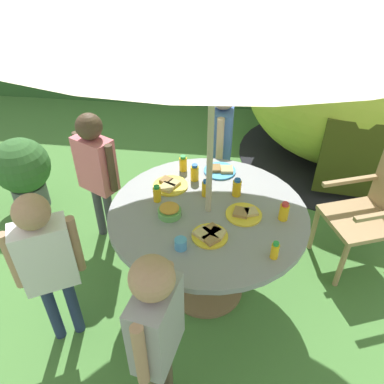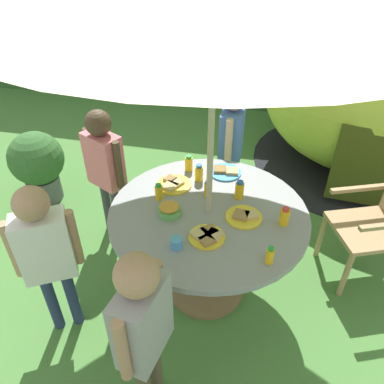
{
  "view_description": "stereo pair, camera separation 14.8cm",
  "coord_description": "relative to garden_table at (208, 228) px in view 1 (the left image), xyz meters",
  "views": [
    {
      "loc": [
        0.14,
        -1.81,
        2.23
      ],
      "look_at": [
        -0.1,
        -0.04,
        0.91
      ],
      "focal_mm": 35.02,
      "sensor_mm": 36.0,
      "label": 1
    },
    {
      "loc": [
        0.29,
        -1.78,
        2.23
      ],
      "look_at": [
        -0.1,
        -0.04,
        0.91
      ],
      "focal_mm": 35.02,
      "sensor_mm": 36.0,
      "label": 2
    }
  ],
  "objects": [
    {
      "name": "ground_plane",
      "position": [
        0.0,
        0.0,
        -0.61
      ],
      "size": [
        10.0,
        10.0,
        0.02
      ],
      "primitive_type": "cube",
      "color": "#477A38"
    },
    {
      "name": "dome_tent",
      "position": [
        1.29,
        2.07,
        0.23
      ],
      "size": [
        2.43,
        2.43,
        1.67
      ],
      "rotation": [
        0.0,
        0.0,
        -0.1
      ],
      "color": "#B2C63F",
      "rests_on": "ground_plane"
    },
    {
      "name": "juice_bottle_far_left",
      "position": [
        0.46,
        -0.02,
        0.2
      ],
      "size": [
        0.06,
        0.06,
        0.12
      ],
      "color": "yellow",
      "rests_on": "garden_table"
    },
    {
      "name": "garden_table",
      "position": [
        0.0,
        0.0,
        0.0
      ],
      "size": [
        1.25,
        1.25,
        0.74
      ],
      "color": "brown",
      "rests_on": "ground_plane"
    },
    {
      "name": "snack_bowl",
      "position": [
        -0.23,
        -0.08,
        0.18
      ],
      "size": [
        0.14,
        0.14,
        0.08
      ],
      "color": "#66B259",
      "rests_on": "garden_table"
    },
    {
      "name": "juice_bottle_far_right",
      "position": [
        -0.13,
        0.32,
        0.21
      ],
      "size": [
        0.06,
        0.06,
        0.12
      ],
      "color": "yellow",
      "rests_on": "garden_table"
    },
    {
      "name": "plate_near_left",
      "position": [
        0.22,
        -0.02,
        0.16
      ],
      "size": [
        0.22,
        0.22,
        0.03
      ],
      "color": "yellow",
      "rests_on": "garden_table"
    },
    {
      "name": "juice_bottle_back_edge",
      "position": [
        -0.33,
        0.06,
        0.2
      ],
      "size": [
        0.05,
        0.05,
        0.12
      ],
      "color": "yellow",
      "rests_on": "garden_table"
    },
    {
      "name": "potted_plant",
      "position": [
        -1.72,
        0.76,
        -0.2
      ],
      "size": [
        0.49,
        0.49,
        0.7
      ],
      "color": "#595960",
      "rests_on": "ground_plane"
    },
    {
      "name": "child_in_grey_shirt",
      "position": [
        -0.15,
        -0.84,
        0.14
      ],
      "size": [
        0.22,
        0.39,
        1.15
      ],
      "rotation": [
        0.0,
        0.0,
        1.39
      ],
      "color": "brown",
      "rests_on": "ground_plane"
    },
    {
      "name": "wooden_chair",
      "position": [
        1.18,
        0.46,
        -0.08
      ],
      "size": [
        0.61,
        0.59,
        0.93
      ],
      "rotation": [
        0.0,
        0.0,
        -1.2
      ],
      "color": "tan",
      "rests_on": "ground_plane"
    },
    {
      "name": "hedge_backdrop",
      "position": [
        0.0,
        3.59,
        0.3
      ],
      "size": [
        9.0,
        0.7,
        1.8
      ],
      "primitive_type": "cube",
      "color": "#33602D",
      "rests_on": "ground_plane"
    },
    {
      "name": "child_in_pink_shirt",
      "position": [
        -0.89,
        0.45,
        0.13
      ],
      "size": [
        0.35,
        0.28,
        1.13
      ],
      "rotation": [
        0.0,
        0.0,
        -0.47
      ],
      "color": "#3F3F47",
      "rests_on": "ground_plane"
    },
    {
      "name": "juice_bottle_spot_a",
      "position": [
        -0.03,
        0.15,
        0.2
      ],
      "size": [
        0.05,
        0.05,
        0.12
      ],
      "color": "yellow",
      "rests_on": "garden_table"
    },
    {
      "name": "child_in_white_shirt",
      "position": [
        -0.85,
        -0.48,
        0.12
      ],
      "size": [
        0.34,
        0.28,
        1.13
      ],
      "rotation": [
        0.0,
        0.0,
        0.51
      ],
      "color": "navy",
      "rests_on": "ground_plane"
    },
    {
      "name": "child_in_blue_shirt",
      "position": [
        0.02,
        0.97,
        0.17
      ],
      "size": [
        0.2,
        0.41,
        1.2
      ],
      "rotation": [
        0.0,
        0.0,
        -1.59
      ],
      "color": "navy",
      "rests_on": "ground_plane"
    },
    {
      "name": "plate_near_right",
      "position": [
        0.04,
        0.45,
        0.16
      ],
      "size": [
        0.23,
        0.23,
        0.03
      ],
      "color": "#338CD8",
      "rests_on": "garden_table"
    },
    {
      "name": "juice_bottle_front_edge",
      "position": [
        -0.22,
        0.43,
        0.2
      ],
      "size": [
        0.05,
        0.05,
        0.12
      ],
      "color": "yellow",
      "rests_on": "garden_table"
    },
    {
      "name": "cup_near",
      "position": [
        -0.12,
        -0.35,
        0.18
      ],
      "size": [
        0.07,
        0.07,
        0.06
      ],
      "primitive_type": "cylinder",
      "color": "#4C99D8",
      "rests_on": "garden_table"
    },
    {
      "name": "juice_bottle_mid_right",
      "position": [
        0.17,
        0.18,
        0.21
      ],
      "size": [
        0.06,
        0.06,
        0.13
      ],
      "color": "yellow",
      "rests_on": "garden_table"
    },
    {
      "name": "juice_bottle_mid_left",
      "position": [
        0.39,
        -0.35,
        0.2
      ],
      "size": [
        0.04,
        0.04,
        0.11
      ],
      "color": "yellow",
      "rests_on": "garden_table"
    },
    {
      "name": "plate_center_front",
      "position": [
        -0.28,
        0.22,
        0.16
      ],
      "size": [
        0.24,
        0.24,
        0.03
      ],
      "color": "yellow",
      "rests_on": "garden_table"
    },
    {
      "name": "plate_center_back",
      "position": [
        0.03,
        -0.24,
        0.16
      ],
      "size": [
        0.21,
        0.21,
        0.03
      ],
      "color": "yellow",
      "rests_on": "garden_table"
    }
  ]
}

